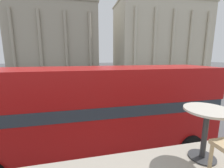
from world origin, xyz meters
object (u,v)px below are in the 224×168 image
plaza_building_left (56,37)px  traffic_light_near (133,80)px  cafe_dining_table (206,123)px  pedestrian_blue (95,74)px  double_decker_bus (99,107)px  traffic_light_mid (70,76)px  pedestrian_yellow (69,82)px  plaza_building_right (160,37)px  car_maroon (56,77)px  pedestrian_grey (130,83)px

plaza_building_left → traffic_light_near: (11.63, -42.26, -8.23)m
cafe_dining_table → pedestrian_blue: bearing=87.1°
double_decker_bus → plaza_building_left: (-7.92, 48.13, 8.35)m
traffic_light_mid → pedestrian_yellow: traffic_light_mid is taller
pedestrian_yellow → plaza_building_right: bearing=-176.8°
cafe_dining_table → traffic_light_near: cafe_dining_table is taller
car_maroon → pedestrian_yellow: size_ratio=2.61×
double_decker_bus → cafe_dining_table: 5.00m
plaza_building_left → pedestrian_blue: plaza_building_left is taller
cafe_dining_table → traffic_light_mid: 16.77m
pedestrian_grey → pedestrian_yellow: 8.23m
double_decker_bus → traffic_light_near: bearing=50.3°
plaza_building_left → plaza_building_right: (36.97, -1.94, 0.78)m
cafe_dining_table → traffic_light_mid: (-2.67, 16.49, -1.37)m
pedestrian_grey → traffic_light_mid: bearing=159.4°
traffic_light_near → car_maroon: traffic_light_near is taller
double_decker_bus → pedestrian_yellow: 14.76m
pedestrian_grey → pedestrian_yellow: pedestrian_grey is taller
traffic_light_near → car_maroon: 18.04m
double_decker_bus → car_maroon: bearing=95.3°
pedestrian_grey → double_decker_bus: bearing=-138.6°
traffic_light_near → car_maroon: (-8.57, 15.79, -1.65)m
double_decker_bus → plaza_building_right: bearing=50.5°
pedestrian_grey → pedestrian_blue: bearing=84.9°
plaza_building_left → plaza_building_right: 37.03m
pedestrian_grey → pedestrian_blue: (-3.47, 10.51, 0.10)m
cafe_dining_table → traffic_light_mid: cafe_dining_table is taller
plaza_building_right → traffic_light_near: (-25.34, -40.31, -9.01)m
car_maroon → pedestrian_yellow: bearing=-32.6°
plaza_building_left → traffic_light_near: plaza_building_left is taller
plaza_building_right → traffic_light_near: size_ratio=9.12×
pedestrian_grey → traffic_light_near: bearing=-131.0°
plaza_building_right → cafe_dining_table: bearing=-119.0°
double_decker_bus → pedestrian_blue: size_ratio=5.79×
plaza_building_left → pedestrian_grey: plaza_building_left is taller
plaza_building_left → car_maroon: plaza_building_left is taller
cafe_dining_table → plaza_building_right: bearing=61.0°
plaza_building_right → pedestrian_blue: size_ratio=17.99×
pedestrian_yellow → plaza_building_left: bearing=-122.5°
double_decker_bus → plaza_building_left: plaza_building_left is taller
traffic_light_near → traffic_light_mid: 8.09m
traffic_light_near → pedestrian_blue: size_ratio=1.97×
cafe_dining_table → double_decker_bus: bearing=100.0°
double_decker_bus → pedestrian_blue: double_decker_bus is taller
cafe_dining_table → car_maroon: 27.16m
plaza_building_left → car_maroon: 28.42m
plaza_building_left → car_maroon: size_ratio=6.62×
cafe_dining_table → pedestrian_yellow: (-2.99, 19.29, -2.64)m
plaza_building_right → pedestrian_blue: 37.16m
double_decker_bus → pedestrian_grey: bearing=57.4°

